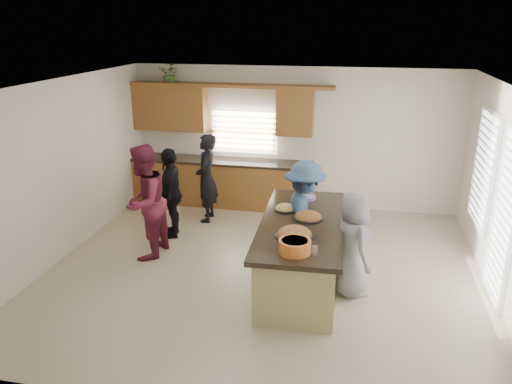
% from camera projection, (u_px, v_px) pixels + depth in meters
% --- Properties ---
extents(floor, '(6.50, 6.50, 0.00)m').
position_uv_depth(floor, '(264.00, 270.00, 7.64)').
color(floor, '#BEAF8D').
rests_on(floor, ground).
extents(room_shell, '(6.52, 6.02, 2.81)m').
position_uv_depth(room_shell, '(265.00, 150.00, 7.02)').
color(room_shell, silver).
rests_on(room_shell, ground).
extents(back_cabinetry, '(4.08, 0.66, 2.46)m').
position_uv_depth(back_cabinetry, '(219.00, 161.00, 10.16)').
color(back_cabinetry, brown).
rests_on(back_cabinetry, ground).
extents(right_wall_glazing, '(0.06, 4.00, 2.25)m').
position_uv_depth(right_wall_glazing, '(507.00, 207.00, 6.45)').
color(right_wall_glazing, white).
rests_on(right_wall_glazing, ground).
extents(island, '(1.25, 2.74, 0.95)m').
position_uv_depth(island, '(301.00, 254.00, 7.16)').
color(island, tan).
rests_on(island, ground).
extents(platter_front, '(0.51, 0.51, 0.20)m').
position_uv_depth(platter_front, '(295.00, 234.00, 6.52)').
color(platter_front, black).
rests_on(platter_front, island).
extents(platter_mid, '(0.43, 0.43, 0.17)m').
position_uv_depth(platter_mid, '(308.00, 217.00, 7.09)').
color(platter_mid, black).
rests_on(platter_mid, island).
extents(platter_back, '(0.33, 0.33, 0.13)m').
position_uv_depth(platter_back, '(285.00, 208.00, 7.42)').
color(platter_back, black).
rests_on(platter_back, island).
extents(salad_bowl, '(0.40, 0.40, 0.16)m').
position_uv_depth(salad_bowl, '(295.00, 246.00, 6.05)').
color(salad_bowl, orange).
rests_on(salad_bowl, island).
extents(clear_cup, '(0.07, 0.07, 0.11)m').
position_uv_depth(clear_cup, '(315.00, 250.00, 6.00)').
color(clear_cup, white).
rests_on(clear_cup, island).
extents(plate_stack, '(0.21, 0.21, 0.05)m').
position_uv_depth(plate_stack, '(309.00, 198.00, 7.87)').
color(plate_stack, '#967DB6').
rests_on(plate_stack, island).
extents(flower_vase, '(0.14, 0.14, 0.42)m').
position_uv_depth(flower_vase, '(311.00, 182.00, 7.96)').
color(flower_vase, silver).
rests_on(flower_vase, island).
extents(potted_plant, '(0.45, 0.40, 0.45)m').
position_uv_depth(potted_plant, '(170.00, 74.00, 9.87)').
color(potted_plant, '#3D6829').
rests_on(potted_plant, back_cabinetry).
extents(woman_left_back, '(0.46, 0.65, 1.67)m').
position_uv_depth(woman_left_back, '(207.00, 178.00, 9.31)').
color(woman_left_back, black).
rests_on(woman_left_back, ground).
extents(woman_left_mid, '(0.75, 0.94, 1.84)m').
position_uv_depth(woman_left_mid, '(144.00, 202.00, 7.83)').
color(woman_left_mid, maroon).
rests_on(woman_left_mid, ground).
extents(woman_left_front, '(0.62, 1.00, 1.59)m').
position_uv_depth(woman_left_front, '(171.00, 193.00, 8.64)').
color(woman_left_front, black).
rests_on(woman_left_front, ground).
extents(woman_right_back, '(0.86, 1.21, 1.69)m').
position_uv_depth(woman_right_back, '(304.00, 216.00, 7.49)').
color(woman_right_back, '#355275').
rests_on(woman_right_back, ground).
extents(woman_right_front, '(0.74, 0.86, 1.49)m').
position_uv_depth(woman_right_front, '(352.00, 244.00, 6.78)').
color(woman_right_front, slate).
rests_on(woman_right_front, ground).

